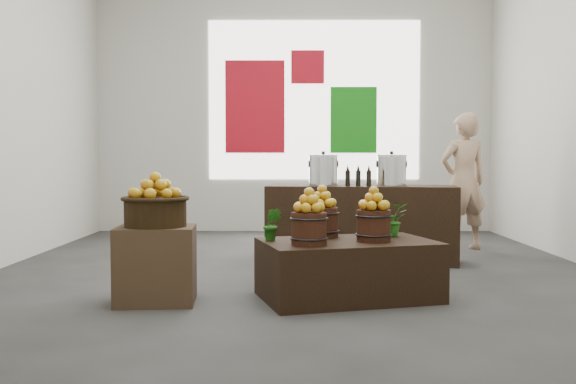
{
  "coord_description": "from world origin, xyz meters",
  "views": [
    {
      "loc": [
        -0.06,
        -6.32,
        1.12
      ],
      "look_at": [
        -0.08,
        -0.4,
        0.81
      ],
      "focal_mm": 40.0,
      "sensor_mm": 36.0,
      "label": 1
    }
  ],
  "objects_px": {
    "crate": "(156,265)",
    "display_table": "(348,270)",
    "counter": "(361,224)",
    "shopper": "(463,182)",
    "stock_pot_left": "(323,171)",
    "wicker_basket": "(155,212)",
    "stock_pot_center": "(391,171)"
  },
  "relations": [
    {
      "from": "stock_pot_center",
      "to": "shopper",
      "type": "relative_size",
      "value": 0.19
    },
    {
      "from": "crate",
      "to": "counter",
      "type": "relative_size",
      "value": 0.29
    },
    {
      "from": "stock_pot_center",
      "to": "counter",
      "type": "bearing_deg",
      "value": 172.28
    },
    {
      "from": "stock_pot_left",
      "to": "stock_pot_center",
      "type": "xyz_separation_m",
      "value": [
        0.72,
        -0.1,
        0.0
      ]
    },
    {
      "from": "crate",
      "to": "stock_pot_center",
      "type": "xyz_separation_m",
      "value": [
        2.12,
        1.96,
        0.68
      ]
    },
    {
      "from": "display_table",
      "to": "counter",
      "type": "relative_size",
      "value": 0.67
    },
    {
      "from": "display_table",
      "to": "stock_pot_left",
      "type": "bearing_deg",
      "value": 77.3
    },
    {
      "from": "crate",
      "to": "stock_pot_left",
      "type": "relative_size",
      "value": 1.91
    },
    {
      "from": "display_table",
      "to": "shopper",
      "type": "distance_m",
      "value": 3.26
    },
    {
      "from": "wicker_basket",
      "to": "display_table",
      "type": "xyz_separation_m",
      "value": [
        1.49,
        0.15,
        -0.47
      ]
    },
    {
      "from": "counter",
      "to": "stock_pot_left",
      "type": "bearing_deg",
      "value": 180.0
    },
    {
      "from": "display_table",
      "to": "counter",
      "type": "height_order",
      "value": "counter"
    },
    {
      "from": "stock_pot_left",
      "to": "stock_pot_center",
      "type": "height_order",
      "value": "same"
    },
    {
      "from": "crate",
      "to": "shopper",
      "type": "xyz_separation_m",
      "value": [
        3.14,
        2.9,
        0.54
      ]
    },
    {
      "from": "crate",
      "to": "display_table",
      "type": "distance_m",
      "value": 1.5
    },
    {
      "from": "crate",
      "to": "display_table",
      "type": "xyz_separation_m",
      "value": [
        1.49,
        0.15,
        -0.06
      ]
    },
    {
      "from": "display_table",
      "to": "shopper",
      "type": "xyz_separation_m",
      "value": [
        1.65,
        2.75,
        0.6
      ]
    },
    {
      "from": "stock_pot_left",
      "to": "display_table",
      "type": "bearing_deg",
      "value": -86.96
    },
    {
      "from": "counter",
      "to": "crate",
      "type": "bearing_deg",
      "value": -124.29
    },
    {
      "from": "counter",
      "to": "shopper",
      "type": "height_order",
      "value": "shopper"
    },
    {
      "from": "crate",
      "to": "shopper",
      "type": "bearing_deg",
      "value": 42.71
    },
    {
      "from": "crate",
      "to": "display_table",
      "type": "height_order",
      "value": "crate"
    },
    {
      "from": "crate",
      "to": "wicker_basket",
      "type": "distance_m",
      "value": 0.4
    },
    {
      "from": "crate",
      "to": "stock_pot_left",
      "type": "xyz_separation_m",
      "value": [
        1.39,
        2.06,
        0.68
      ]
    },
    {
      "from": "display_table",
      "to": "stock_pot_left",
      "type": "relative_size",
      "value": 4.31
    },
    {
      "from": "wicker_basket",
      "to": "stock_pot_center",
      "type": "relative_size",
      "value": 1.52
    },
    {
      "from": "crate",
      "to": "stock_pot_center",
      "type": "distance_m",
      "value": 2.96
    },
    {
      "from": "counter",
      "to": "stock_pot_left",
      "type": "relative_size",
      "value": 6.47
    },
    {
      "from": "display_table",
      "to": "shopper",
      "type": "bearing_deg",
      "value": 43.29
    },
    {
      "from": "crate",
      "to": "stock_pot_center",
      "type": "bearing_deg",
      "value": 42.72
    },
    {
      "from": "wicker_basket",
      "to": "display_table",
      "type": "relative_size",
      "value": 0.35
    },
    {
      "from": "wicker_basket",
      "to": "stock_pot_left",
      "type": "height_order",
      "value": "stock_pot_left"
    }
  ]
}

